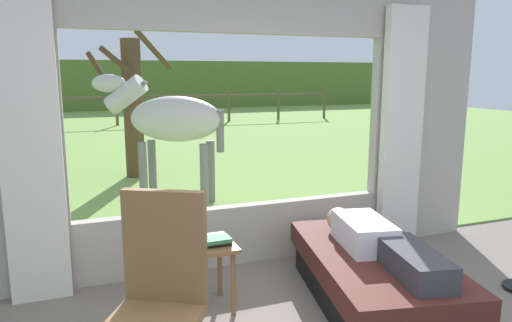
{
  "coord_description": "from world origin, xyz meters",
  "views": [
    {
      "loc": [
        -1.37,
        -1.76,
        1.75
      ],
      "look_at": [
        0.0,
        1.8,
        1.05
      ],
      "focal_mm": 33.17,
      "sensor_mm": 36.0,
      "label": 1
    }
  ],
  "objects_px": {
    "potted_plant": "(191,219)",
    "book_stack": "(218,241)",
    "rocking_chair": "(160,296)",
    "pasture_tree": "(133,105)",
    "side_table": "(204,256)",
    "recliner_sofa": "(373,277)",
    "reclining_person": "(379,242)",
    "horse": "(170,120)"
  },
  "relations": [
    {
      "from": "reclining_person",
      "to": "potted_plant",
      "type": "bearing_deg",
      "value": 171.14
    },
    {
      "from": "potted_plant",
      "to": "book_stack",
      "type": "relative_size",
      "value": 1.51
    },
    {
      "from": "reclining_person",
      "to": "side_table",
      "type": "bearing_deg",
      "value": 172.34
    },
    {
      "from": "recliner_sofa",
      "to": "rocking_chair",
      "type": "xyz_separation_m",
      "value": [
        -1.68,
        -0.38,
        0.33
      ]
    },
    {
      "from": "side_table",
      "to": "book_stack",
      "type": "bearing_deg",
      "value": -35.78
    },
    {
      "from": "book_stack",
      "to": "pasture_tree",
      "type": "relative_size",
      "value": 0.09
    },
    {
      "from": "recliner_sofa",
      "to": "reclining_person",
      "type": "bearing_deg",
      "value": -77.93
    },
    {
      "from": "reclining_person",
      "to": "rocking_chair",
      "type": "relative_size",
      "value": 1.28
    },
    {
      "from": "potted_plant",
      "to": "pasture_tree",
      "type": "relative_size",
      "value": 0.13
    },
    {
      "from": "side_table",
      "to": "horse",
      "type": "bearing_deg",
      "value": 83.44
    },
    {
      "from": "side_table",
      "to": "horse",
      "type": "xyz_separation_m",
      "value": [
        0.34,
        2.99,
        0.73
      ]
    },
    {
      "from": "rocking_chair",
      "to": "pasture_tree",
      "type": "distance_m",
      "value": 5.75
    },
    {
      "from": "recliner_sofa",
      "to": "rocking_chair",
      "type": "bearing_deg",
      "value": -155.05
    },
    {
      "from": "potted_plant",
      "to": "pasture_tree",
      "type": "distance_m",
      "value": 4.88
    },
    {
      "from": "book_stack",
      "to": "pasture_tree",
      "type": "distance_m",
      "value": 5.01
    },
    {
      "from": "horse",
      "to": "book_stack",
      "type": "bearing_deg",
      "value": -153.9
    },
    {
      "from": "recliner_sofa",
      "to": "side_table",
      "type": "distance_m",
      "value": 1.3
    },
    {
      "from": "potted_plant",
      "to": "horse",
      "type": "bearing_deg",
      "value": 81.77
    },
    {
      "from": "horse",
      "to": "pasture_tree",
      "type": "xyz_separation_m",
      "value": [
        -0.25,
        1.91,
        0.09
      ]
    },
    {
      "from": "book_stack",
      "to": "pasture_tree",
      "type": "xyz_separation_m",
      "value": [
        0.0,
        4.96,
        0.7
      ]
    },
    {
      "from": "side_table",
      "to": "horse",
      "type": "height_order",
      "value": "horse"
    },
    {
      "from": "recliner_sofa",
      "to": "side_table",
      "type": "height_order",
      "value": "side_table"
    },
    {
      "from": "rocking_chair",
      "to": "side_table",
      "type": "bearing_deg",
      "value": 89.98
    },
    {
      "from": "recliner_sofa",
      "to": "reclining_person",
      "type": "height_order",
      "value": "reclining_person"
    },
    {
      "from": "side_table",
      "to": "pasture_tree",
      "type": "xyz_separation_m",
      "value": [
        0.09,
        4.9,
        0.82
      ]
    },
    {
      "from": "reclining_person",
      "to": "rocking_chair",
      "type": "distance_m",
      "value": 1.72
    },
    {
      "from": "rocking_chair",
      "to": "pasture_tree",
      "type": "relative_size",
      "value": 0.47
    },
    {
      "from": "reclining_person",
      "to": "book_stack",
      "type": "bearing_deg",
      "value": 173.77
    },
    {
      "from": "recliner_sofa",
      "to": "horse",
      "type": "distance_m",
      "value": 3.62
    },
    {
      "from": "book_stack",
      "to": "horse",
      "type": "relative_size",
      "value": 0.12
    },
    {
      "from": "reclining_person",
      "to": "horse",
      "type": "xyz_separation_m",
      "value": [
        -0.88,
        3.43,
        0.63
      ]
    },
    {
      "from": "reclining_person",
      "to": "side_table",
      "type": "distance_m",
      "value": 1.31
    },
    {
      "from": "reclining_person",
      "to": "book_stack",
      "type": "height_order",
      "value": "reclining_person"
    },
    {
      "from": "rocking_chair",
      "to": "book_stack",
      "type": "relative_size",
      "value": 5.27
    },
    {
      "from": "recliner_sofa",
      "to": "potted_plant",
      "type": "bearing_deg",
      "value": 173.04
    },
    {
      "from": "recliner_sofa",
      "to": "pasture_tree",
      "type": "relative_size",
      "value": 0.77
    },
    {
      "from": "rocking_chair",
      "to": "pasture_tree",
      "type": "height_order",
      "value": "pasture_tree"
    },
    {
      "from": "reclining_person",
      "to": "pasture_tree",
      "type": "relative_size",
      "value": 0.59
    },
    {
      "from": "recliner_sofa",
      "to": "book_stack",
      "type": "bearing_deg",
      "value": 176.02
    },
    {
      "from": "horse",
      "to": "pasture_tree",
      "type": "distance_m",
      "value": 1.93
    },
    {
      "from": "potted_plant",
      "to": "side_table",
      "type": "bearing_deg",
      "value": -36.87
    },
    {
      "from": "recliner_sofa",
      "to": "side_table",
      "type": "bearing_deg",
      "value": 174.4
    }
  ]
}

